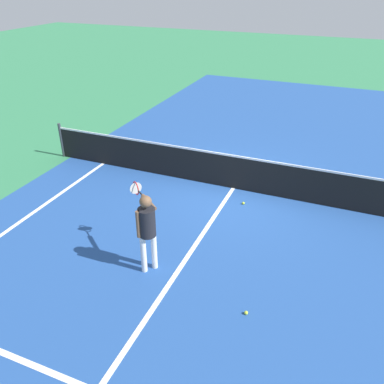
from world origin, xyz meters
name	(u,v)px	position (x,y,z in m)	size (l,w,h in m)	color
ground_plane	(233,188)	(0.00, 0.00, 0.00)	(60.00, 60.00, 0.00)	#337F51
court_surface_inbounds	(233,188)	(0.00, 0.00, 0.00)	(10.62, 24.40, 0.00)	#234C93
line_center_service	(187,257)	(0.00, -3.20, 0.00)	(0.10, 6.40, 0.01)	white
net	(234,172)	(0.00, 0.00, 0.49)	(11.22, 0.09, 1.07)	#33383D
player_near	(147,225)	(-0.56, -3.78, 1.02)	(0.88, 0.97, 1.64)	white
tennis_ball_mid_court	(246,313)	(1.53, -4.22, 0.03)	(0.07, 0.07, 0.07)	#CCE033
tennis_ball_near_net	(243,203)	(0.48, -0.72, 0.03)	(0.07, 0.07, 0.07)	#CCE033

